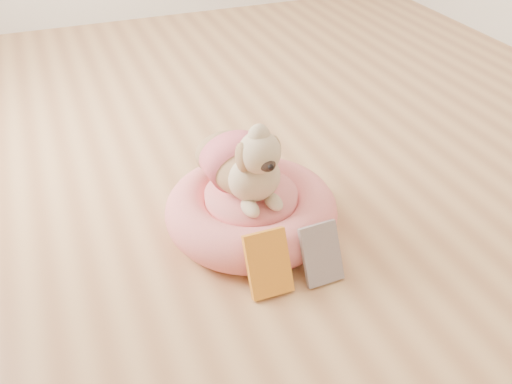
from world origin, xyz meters
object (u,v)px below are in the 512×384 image
object	(u,v)px
pet_bed	(251,211)
dog	(243,150)
book_white	(321,254)
book_yellow	(268,263)

from	to	relation	value
pet_bed	dog	world-z (taller)	dog
pet_bed	book_white	world-z (taller)	book_white
book_yellow	book_white	distance (m)	0.19
dog	book_white	distance (m)	0.46
pet_bed	dog	size ratio (longest dim) A/B	1.43
dog	book_yellow	world-z (taller)	dog
book_white	pet_bed	bearing A→B (deg)	107.44
book_yellow	pet_bed	bearing A→B (deg)	78.88
dog	book_white	bearing A→B (deg)	-72.92
dog	book_yellow	distance (m)	0.43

